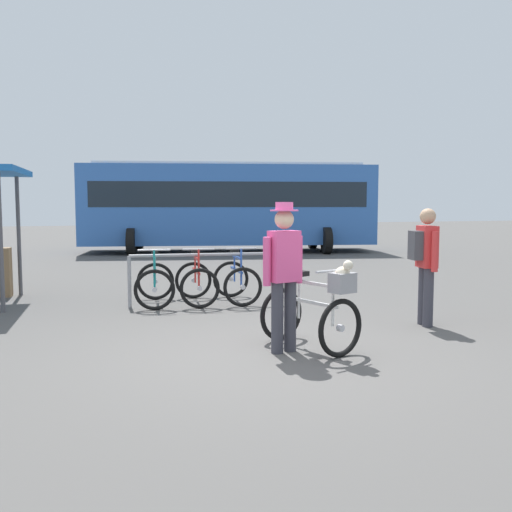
# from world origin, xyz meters

# --- Properties ---
(ground_plane) EXTENTS (80.00, 80.00, 0.00)m
(ground_plane) POSITION_xyz_m (0.00, 0.00, 0.00)
(ground_plane) COLOR #514F4C
(bike_rack_rail) EXTENTS (2.50, 0.30, 0.88)m
(bike_rack_rail) POSITION_xyz_m (0.02, 3.43, 0.64)
(bike_rack_rail) COLOR #99999E
(bike_rack_rail) RESTS_ON ground
(racked_bike_teal) EXTENTS (0.83, 1.19, 0.97)m
(racked_bike_teal) POSITION_xyz_m (-0.77, 3.69, 0.37)
(racked_bike_teal) COLOR black
(racked_bike_teal) RESTS_ON ground
(racked_bike_red) EXTENTS (0.77, 1.16, 0.97)m
(racked_bike_red) POSITION_xyz_m (-0.07, 3.62, 0.37)
(racked_bike_red) COLOR black
(racked_bike_red) RESTS_ON ground
(racked_bike_blue) EXTENTS (0.74, 1.13, 0.97)m
(racked_bike_blue) POSITION_xyz_m (0.63, 3.55, 0.37)
(racked_bike_blue) COLOR black
(racked_bike_blue) RESTS_ON ground
(featured_bicycle) EXTENTS (0.98, 1.26, 1.09)m
(featured_bicycle) POSITION_xyz_m (0.58, 0.05, 0.49)
(featured_bicycle) COLOR black
(featured_bicycle) RESTS_ON ground
(person_with_featured_bike) EXTENTS (0.52, 0.32, 1.72)m
(person_with_featured_bike) POSITION_xyz_m (0.19, 0.10, 0.95)
(person_with_featured_bike) COLOR #383842
(person_with_featured_bike) RESTS_ON ground
(pedestrian_with_backpack) EXTENTS (0.39, 0.52, 1.64)m
(pedestrian_with_backpack) POSITION_xyz_m (2.58, 0.85, 0.94)
(pedestrian_with_backpack) COLOR #383842
(pedestrian_with_backpack) RESTS_ON ground
(bus_distant) EXTENTS (10.31, 4.80, 3.08)m
(bus_distant) POSITION_xyz_m (3.27, 13.66, 1.74)
(bus_distant) COLOR #3366B7
(bus_distant) RESTS_ON ground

